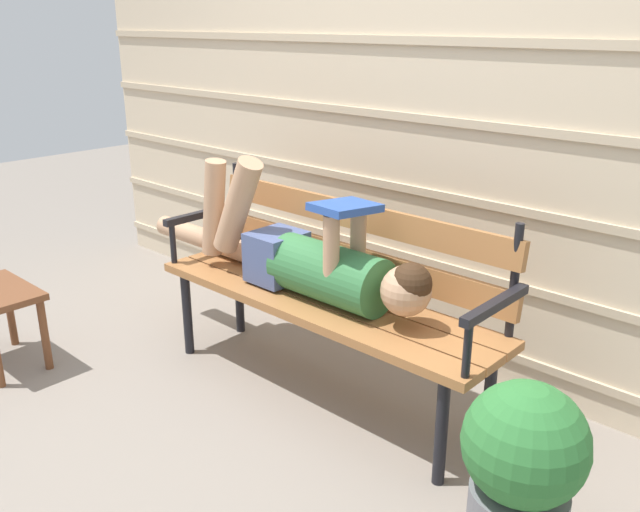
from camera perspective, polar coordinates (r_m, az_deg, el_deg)
name	(u,v)px	position (r m, az deg, el deg)	size (l,w,h in m)	color
ground_plane	(295,405)	(2.88, -2.13, -12.63)	(12.00, 12.00, 0.00)	gray
house_siding	(414,116)	(3.05, 8.02, 11.73)	(4.66, 0.08, 2.25)	beige
park_bench	(331,282)	(2.79, 0.91, -2.27)	(1.62, 0.43, 0.87)	#9E6638
reclining_person	(303,257)	(2.77, -1.47, -0.09)	(1.71, 0.26, 0.55)	#33703D
potted_plant	(522,470)	(2.07, 16.86, -17.09)	(0.36, 0.36, 0.59)	slate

